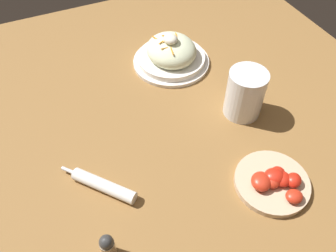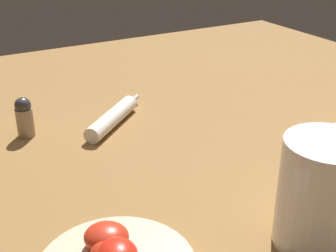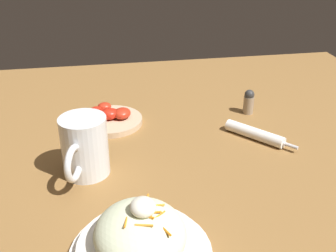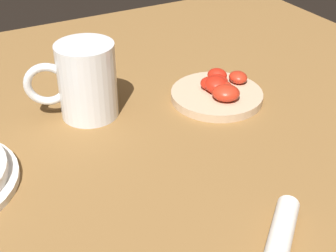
% 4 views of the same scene
% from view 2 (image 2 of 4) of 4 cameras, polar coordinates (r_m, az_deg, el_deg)
% --- Properties ---
extents(ground_plane, '(1.43, 1.43, 0.00)m').
position_cam_2_polar(ground_plane, '(0.74, 4.16, -3.56)').
color(ground_plane, olive).
extents(beer_mug, '(0.15, 0.10, 0.13)m').
position_cam_2_polar(beer_mug, '(0.56, 18.81, -8.23)').
color(beer_mug, white).
rests_on(beer_mug, ground_plane).
extents(napkin_roll, '(0.16, 0.14, 0.03)m').
position_cam_2_polar(napkin_roll, '(0.84, -6.82, 1.00)').
color(napkin_roll, white).
rests_on(napkin_roll, ground_plane).
extents(salt_shaker, '(0.03, 0.03, 0.07)m').
position_cam_2_polar(salt_shaker, '(0.82, -17.21, 1.08)').
color(salt_shaker, gray).
rests_on(salt_shaker, ground_plane).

